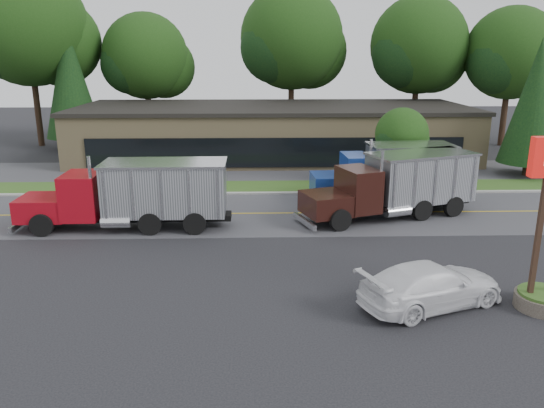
% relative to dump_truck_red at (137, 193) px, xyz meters
% --- Properties ---
extents(ground, '(140.00, 140.00, 0.00)m').
position_rel_dump_truck_red_xyz_m(ground, '(5.31, -6.71, -1.81)').
color(ground, '#2D2D32').
rests_on(ground, ground).
extents(road, '(60.00, 8.00, 0.02)m').
position_rel_dump_truck_red_xyz_m(road, '(5.31, 2.29, -1.81)').
color(road, '#505055').
rests_on(road, ground).
extents(center_line, '(60.00, 0.12, 0.01)m').
position_rel_dump_truck_red_xyz_m(center_line, '(5.31, 2.29, -1.81)').
color(center_line, gold).
rests_on(center_line, ground).
extents(curb, '(60.00, 0.30, 0.12)m').
position_rel_dump_truck_red_xyz_m(curb, '(5.31, 6.49, -1.81)').
color(curb, '#9E9E99').
rests_on(curb, ground).
extents(grass_verge, '(60.00, 3.40, 0.03)m').
position_rel_dump_truck_red_xyz_m(grass_verge, '(5.31, 8.29, -1.81)').
color(grass_verge, '#35551D').
rests_on(grass_verge, ground).
extents(far_parking, '(60.00, 7.00, 0.02)m').
position_rel_dump_truck_red_xyz_m(far_parking, '(5.31, 13.29, -1.81)').
color(far_parking, '#505055').
rests_on(far_parking, ground).
extents(strip_mall, '(32.00, 12.00, 4.00)m').
position_rel_dump_truck_red_xyz_m(strip_mall, '(7.31, 19.29, 0.19)').
color(strip_mall, tan).
rests_on(strip_mall, ground).
extents(tree_far_a, '(11.36, 10.69, 16.20)m').
position_rel_dump_truck_red_xyz_m(tree_far_a, '(-14.51, 25.43, 8.53)').
color(tree_far_a, '#382619').
rests_on(tree_far_a, ground).
extents(tree_far_b, '(8.63, 8.12, 12.31)m').
position_rel_dump_truck_red_xyz_m(tree_far_b, '(-4.56, 27.40, 6.04)').
color(tree_far_b, '#382619').
rests_on(tree_far_b, ground).
extents(tree_far_c, '(10.39, 9.78, 14.82)m').
position_rel_dump_truck_red_xyz_m(tree_far_c, '(9.47, 27.42, 7.64)').
color(tree_far_c, '#382619').
rests_on(tree_far_c, ground).
extents(tree_far_d, '(9.69, 9.12, 13.82)m').
position_rel_dump_truck_red_xyz_m(tree_far_d, '(21.46, 26.41, 7.00)').
color(tree_far_d, '#382619').
rests_on(tree_far_d, ground).
extents(tree_far_e, '(8.91, 8.38, 12.71)m').
position_rel_dump_truck_red_xyz_m(tree_far_e, '(29.45, 24.40, 6.29)').
color(tree_far_e, '#382619').
rests_on(tree_far_e, ground).
extents(evergreen_left, '(4.97, 4.97, 11.30)m').
position_rel_dump_truck_red_xyz_m(evergreen_left, '(-10.69, 23.29, 4.40)').
color(evergreen_left, '#382619').
rests_on(evergreen_left, ground).
extents(evergreen_right, '(4.21, 4.21, 9.56)m').
position_rel_dump_truck_red_xyz_m(evergreen_right, '(25.31, 11.29, 3.44)').
color(evergreen_right, '#382619').
rests_on(evergreen_right, ground).
extents(tree_verge, '(3.62, 3.41, 5.17)m').
position_rel_dump_truck_red_xyz_m(tree_verge, '(15.37, 8.34, 1.47)').
color(tree_verge, '#382619').
rests_on(tree_verge, ground).
extents(dump_truck_red, '(10.44, 2.75, 3.36)m').
position_rel_dump_truck_red_xyz_m(dump_truck_red, '(0.00, 0.00, 0.00)').
color(dump_truck_red, black).
rests_on(dump_truck_red, ground).
extents(dump_truck_blue, '(8.49, 3.11, 3.36)m').
position_rel_dump_truck_red_xyz_m(dump_truck_blue, '(13.83, 4.81, -0.01)').
color(dump_truck_blue, black).
rests_on(dump_truck_blue, ground).
extents(dump_truck_maroon, '(9.84, 5.49, 3.36)m').
position_rel_dump_truck_red_xyz_m(dump_truck_maroon, '(13.54, 1.67, -0.00)').
color(dump_truck_maroon, black).
rests_on(dump_truck_maroon, ground).
extents(rally_car, '(5.71, 3.98, 1.54)m').
position_rel_dump_truck_red_xyz_m(rally_car, '(11.99, -8.90, -1.05)').
color(rally_car, white).
rests_on(rally_car, ground).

